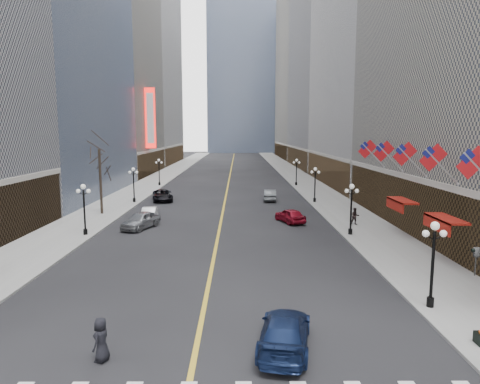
{
  "coord_description": "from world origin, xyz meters",
  "views": [
    {
      "loc": [
        1.81,
        -7.18,
        9.15
      ],
      "look_at": [
        1.9,
        15.18,
        6.03
      ],
      "focal_mm": 32.0,
      "sensor_mm": 36.0,
      "label": 1
    }
  ],
  "objects_px": {
    "car_nb_far": "(163,195)",
    "car_sb_far": "(270,195)",
    "streetlamp_east_0": "(433,255)",
    "car_sb_mid": "(290,215)",
    "streetlamp_west_1": "(84,204)",
    "streetlamp_east_3": "(296,169)",
    "streetlamp_west_3": "(159,169)",
    "car_nb_near": "(141,220)",
    "streetlamp_east_2": "(315,181)",
    "car_sb_near": "(285,332)",
    "streetlamp_east_1": "(351,204)",
    "streetlamp_west_2": "(134,181)",
    "car_nb_mid": "(149,214)"
  },
  "relations": [
    {
      "from": "streetlamp_east_3",
      "to": "streetlamp_west_1",
      "type": "relative_size",
      "value": 1.0
    },
    {
      "from": "streetlamp_east_2",
      "to": "streetlamp_west_2",
      "type": "height_order",
      "value": "same"
    },
    {
      "from": "car_sb_near",
      "to": "car_nb_far",
      "type": "bearing_deg",
      "value": -62.64
    },
    {
      "from": "car_nb_mid",
      "to": "car_sb_mid",
      "type": "xyz_separation_m",
      "value": [
        14.67,
        -1.09,
        0.06
      ]
    },
    {
      "from": "streetlamp_east_2",
      "to": "streetlamp_west_3",
      "type": "bearing_deg",
      "value": 142.67
    },
    {
      "from": "car_nb_far",
      "to": "car_sb_mid",
      "type": "distance_m",
      "value": 20.82
    },
    {
      "from": "streetlamp_east_3",
      "to": "streetlamp_west_2",
      "type": "relative_size",
      "value": 1.0
    },
    {
      "from": "streetlamp_east_1",
      "to": "car_sb_near",
      "type": "distance_m",
      "value": 21.65
    },
    {
      "from": "streetlamp_west_3",
      "to": "car_nb_near",
      "type": "relative_size",
      "value": 0.95
    },
    {
      "from": "streetlamp_east_1",
      "to": "streetlamp_west_1",
      "type": "distance_m",
      "value": 23.6
    },
    {
      "from": "streetlamp_east_1",
      "to": "streetlamp_west_3",
      "type": "bearing_deg",
      "value": 123.25
    },
    {
      "from": "streetlamp_east_3",
      "to": "car_nb_near",
      "type": "relative_size",
      "value": 0.95
    },
    {
      "from": "car_sb_far",
      "to": "car_nb_mid",
      "type": "bearing_deg",
      "value": 47.57
    },
    {
      "from": "streetlamp_west_2",
      "to": "car_nb_near",
      "type": "xyz_separation_m",
      "value": [
        4.25,
        -14.96,
        -2.09
      ]
    },
    {
      "from": "streetlamp_east_0",
      "to": "car_sb_far",
      "type": "xyz_separation_m",
      "value": [
        -5.71,
        35.87,
        -2.14
      ]
    },
    {
      "from": "car_sb_far",
      "to": "car_sb_near",
      "type": "bearing_deg",
      "value": 90.65
    },
    {
      "from": "streetlamp_east_0",
      "to": "car_nb_far",
      "type": "distance_m",
      "value": 41.05
    },
    {
      "from": "streetlamp_east_0",
      "to": "car_sb_near",
      "type": "height_order",
      "value": "streetlamp_east_0"
    },
    {
      "from": "car_sb_near",
      "to": "streetlamp_east_1",
      "type": "bearing_deg",
      "value": -101.53
    },
    {
      "from": "car_nb_far",
      "to": "car_sb_far",
      "type": "distance_m",
      "value": 14.48
    },
    {
      "from": "streetlamp_east_1",
      "to": "car_nb_mid",
      "type": "height_order",
      "value": "streetlamp_east_1"
    },
    {
      "from": "streetlamp_east_1",
      "to": "streetlamp_west_2",
      "type": "xyz_separation_m",
      "value": [
        -23.6,
        18.0,
        0.0
      ]
    },
    {
      "from": "car_sb_far",
      "to": "streetlamp_east_0",
      "type": "bearing_deg",
      "value": 103.0
    },
    {
      "from": "streetlamp_east_0",
      "to": "car_sb_far",
      "type": "distance_m",
      "value": 36.39
    },
    {
      "from": "car_nb_near",
      "to": "car_nb_mid",
      "type": "distance_m",
      "value": 3.83
    },
    {
      "from": "streetlamp_west_3",
      "to": "car_sb_far",
      "type": "relative_size",
      "value": 0.98
    },
    {
      "from": "streetlamp_east_2",
      "to": "car_sb_mid",
      "type": "distance_m",
      "value": 13.27
    },
    {
      "from": "streetlamp_east_3",
      "to": "car_sb_mid",
      "type": "xyz_separation_m",
      "value": [
        -4.69,
        -30.23,
        -2.17
      ]
    },
    {
      "from": "streetlamp_east_2",
      "to": "streetlamp_west_1",
      "type": "height_order",
      "value": "same"
    },
    {
      "from": "car_sb_mid",
      "to": "streetlamp_west_2",
      "type": "bearing_deg",
      "value": -54.48
    },
    {
      "from": "streetlamp_east_3",
      "to": "car_sb_far",
      "type": "height_order",
      "value": "streetlamp_east_3"
    },
    {
      "from": "streetlamp_east_0",
      "to": "streetlamp_east_3",
      "type": "distance_m",
      "value": 52.0
    },
    {
      "from": "streetlamp_west_2",
      "to": "car_nb_near",
      "type": "relative_size",
      "value": 0.95
    },
    {
      "from": "car_nb_near",
      "to": "car_nb_far",
      "type": "height_order",
      "value": "car_nb_near"
    },
    {
      "from": "streetlamp_east_0",
      "to": "streetlamp_west_3",
      "type": "relative_size",
      "value": 1.0
    },
    {
      "from": "streetlamp_west_2",
      "to": "car_nb_far",
      "type": "height_order",
      "value": "streetlamp_west_2"
    },
    {
      "from": "streetlamp_east_1",
      "to": "car_nb_near",
      "type": "relative_size",
      "value": 0.95
    },
    {
      "from": "streetlamp_east_0",
      "to": "streetlamp_east_2",
      "type": "bearing_deg",
      "value": 90.0
    },
    {
      "from": "streetlamp_east_2",
      "to": "car_sb_near",
      "type": "relative_size",
      "value": 0.88
    },
    {
      "from": "streetlamp_east_3",
      "to": "car_nb_mid",
      "type": "height_order",
      "value": "streetlamp_east_3"
    },
    {
      "from": "car_sb_mid",
      "to": "car_sb_far",
      "type": "height_order",
      "value": "car_sb_far"
    },
    {
      "from": "streetlamp_east_2",
      "to": "car_sb_mid",
      "type": "xyz_separation_m",
      "value": [
        -4.69,
        -12.23,
        -2.17
      ]
    },
    {
      "from": "streetlamp_east_3",
      "to": "streetlamp_west_1",
      "type": "distance_m",
      "value": 43.05
    },
    {
      "from": "car_nb_mid",
      "to": "car_sb_far",
      "type": "distance_m",
      "value": 18.86
    },
    {
      "from": "car_nb_mid",
      "to": "car_sb_near",
      "type": "distance_m",
      "value": 29.16
    },
    {
      "from": "car_nb_near",
      "to": "car_sb_near",
      "type": "xyz_separation_m",
      "value": [
        11.33,
        -23.04,
        -0.07
      ]
    },
    {
      "from": "streetlamp_east_2",
      "to": "streetlamp_west_1",
      "type": "distance_m",
      "value": 29.68
    },
    {
      "from": "streetlamp_west_1",
      "to": "streetlamp_east_3",
      "type": "bearing_deg",
      "value": 56.75
    },
    {
      "from": "streetlamp_east_0",
      "to": "streetlamp_west_2",
      "type": "height_order",
      "value": "same"
    },
    {
      "from": "streetlamp_east_1",
      "to": "streetlamp_east_0",
      "type": "bearing_deg",
      "value": -90.0
    }
  ]
}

